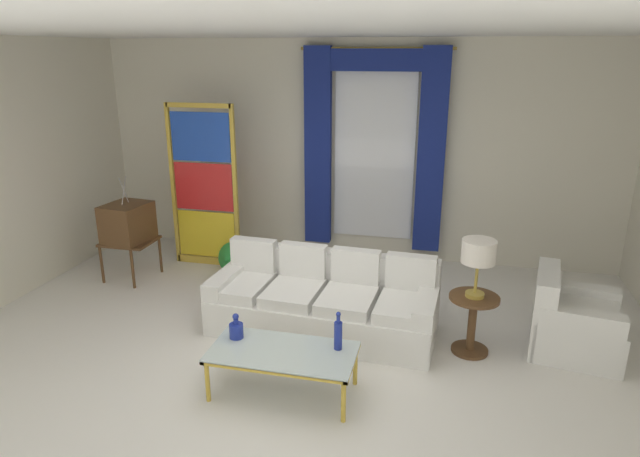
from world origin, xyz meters
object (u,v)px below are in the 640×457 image
Objects in this scene: coffee_table at (283,354)px; peacock_figurine at (230,260)px; vintage_tv at (128,224)px; round_side_table at (472,319)px; couch_white_long at (325,302)px; bottle_blue_decanter at (236,329)px; table_lamp_brass at (479,254)px; bottle_crystal_tall at (338,334)px; stained_glass_divider at (204,190)px; armchair_white at (570,324)px.

peacock_figurine is (-1.45, 2.33, -0.15)m from coffee_table.
coffee_table is 2.08× the size of peacock_figurine.
round_side_table is (4.26, -0.89, -0.37)m from vintage_tv.
bottle_blue_decanter is at bearing -116.20° from couch_white_long.
peacock_figurine is 3.38m from table_lamp_brass.
vintage_tv is 4.37m from table_lamp_brass.
bottle_crystal_tall is 3.63m from vintage_tv.
table_lamp_brass is (3.03, -1.25, 0.81)m from peacock_figurine.
table_lamp_brass reaches higher than peacock_figurine.
stained_glass_divider is at bearing 125.77° from coffee_table.
table_lamp_brass is at bearing 34.35° from coffee_table.
vintage_tv is at bearing 173.07° from armchair_white.
couch_white_long is 1.91× the size of coffee_table.
peacock_figurine is 1.01× the size of round_side_table.
armchair_white is 1.22m from table_lamp_brass.
table_lamp_brass reaches higher than bottle_blue_decanter.
bottle_blue_decanter is (-0.46, 0.12, 0.12)m from coffee_table.
stained_glass_divider is (-2.00, 1.43, 0.75)m from couch_white_long.
coffee_table is 2.18× the size of table_lamp_brass.
coffee_table is 2.86m from armchair_white.
armchair_white reaches higher than round_side_table.
couch_white_long is 1.89m from peacock_figurine.
coffee_table is 5.31× the size of bottle_blue_decanter.
vintage_tv reaches higher than coffee_table.
armchair_white is (2.53, 1.34, -0.09)m from coffee_table.
bottle_blue_decanter is 2.27m from round_side_table.
bottle_crystal_tall is at bearing -140.28° from round_side_table.
armchair_white is at bearing 15.41° from round_side_table.
peacock_figurine is (0.47, -0.33, -0.84)m from stained_glass_divider.
bottle_blue_decanter reaches higher than round_side_table.
armchair_white is at bearing 30.10° from bottle_crystal_tall.
couch_white_long is 1.68m from table_lamp_brass.
stained_glass_divider is 3.84m from table_lamp_brass.
peacock_figurine is (-1.90, 2.19, -0.33)m from bottle_crystal_tall.
couch_white_long is at bearing -15.23° from vintage_tv.
bottle_crystal_tall is at bearing -71.18° from couch_white_long.
peacock_figurine is 3.28m from round_side_table.
armchair_white is 0.98m from round_side_table.
coffee_table is 0.57× the size of stained_glass_divider.
stained_glass_divider is (-1.45, 2.54, 0.57)m from bottle_blue_decanter.
armchair_white is at bearing -16.49° from stained_glass_divider.
couch_white_long is at bearing -35.67° from stained_glass_divider.
stained_glass_divider is (-1.92, 2.66, 0.68)m from coffee_table.
stained_glass_divider is at bearing 155.81° from round_side_table.
round_side_table is at bearing 25.24° from bottle_blue_decanter.
couch_white_long is 2.57m from stained_glass_divider.
couch_white_long is 10.17× the size of bottle_blue_decanter.
vintage_tv is 4.37m from round_side_table.
couch_white_long is at bearing -177.22° from armchair_white.
peacock_figurine reaches higher than coffee_table.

